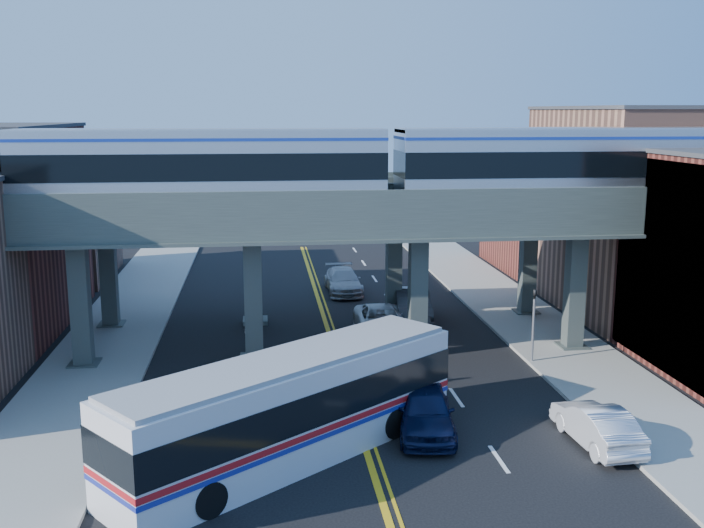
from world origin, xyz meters
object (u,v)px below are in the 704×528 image
(car_lane_b, at_px, (412,305))
(car_parked_curb, at_px, (597,425))
(car_lane_c, at_px, (382,322))
(car_lane_d, at_px, (343,281))
(traffic_signal, at_px, (534,317))
(transit_bus, at_px, (290,409))
(stop_sign, at_px, (355,354))
(transit_train, at_px, (203,166))
(car_lane_a, at_px, (425,410))

(car_lane_b, xyz_separation_m, car_parked_curb, (3.36, -17.62, -0.15))
(car_lane_c, height_order, car_lane_d, car_lane_d)
(traffic_signal, distance_m, transit_bus, 14.97)
(stop_sign, xyz_separation_m, car_lane_b, (4.70, 11.40, -0.85))
(transit_train, bearing_deg, transit_bus, -72.64)
(traffic_signal, xyz_separation_m, car_parked_curb, (-0.84, -9.22, -1.54))
(stop_sign, height_order, car_parked_curb, stop_sign)
(stop_sign, distance_m, car_parked_curb, 10.23)
(traffic_signal, distance_m, car_lane_c, 8.65)
(transit_train, height_order, car_lane_c, transit_train)
(transit_bus, xyz_separation_m, car_lane_c, (5.47, 14.66, -1.03))
(car_lane_d, bearing_deg, stop_sign, -95.42)
(transit_bus, relative_size, car_parked_curb, 2.74)
(car_parked_curb, bearing_deg, car_lane_b, -83.03)
(car_lane_a, height_order, car_lane_d, car_lane_a)
(traffic_signal, distance_m, car_lane_b, 9.50)
(car_lane_b, bearing_deg, car_parked_curb, -74.03)
(car_lane_c, bearing_deg, car_lane_b, 52.85)
(car_parked_curb, bearing_deg, stop_sign, -41.48)
(transit_bus, relative_size, car_lane_d, 2.32)
(traffic_signal, bearing_deg, car_lane_b, 116.55)
(transit_train, relative_size, car_lane_d, 9.53)
(car_lane_d, distance_m, car_parked_curb, 26.05)
(stop_sign, bearing_deg, transit_train, 142.24)
(transit_train, bearing_deg, stop_sign, -37.76)
(transit_train, height_order, car_lane_b, transit_train)
(stop_sign, distance_m, car_lane_a, 4.93)
(traffic_signal, bearing_deg, transit_bus, -142.68)
(transit_bus, relative_size, car_lane_c, 2.24)
(stop_sign, bearing_deg, car_parked_curb, -37.65)
(transit_train, height_order, stop_sign, transit_train)
(car_lane_a, bearing_deg, car_lane_b, 88.48)
(transit_bus, height_order, car_parked_curb, transit_bus)
(stop_sign, xyz_separation_m, car_lane_d, (1.50, 18.99, -0.97))
(car_lane_b, bearing_deg, car_lane_d, 118.05)
(stop_sign, relative_size, transit_bus, 0.21)
(car_lane_b, distance_m, car_lane_c, 3.59)
(car_parked_curb, bearing_deg, transit_train, -41.53)
(transit_train, height_order, car_lane_a, transit_train)
(transit_train, bearing_deg, car_lane_c, 21.91)
(car_lane_d, bearing_deg, car_lane_b, -68.02)
(transit_bus, bearing_deg, stop_sign, 25.36)
(transit_train, distance_m, car_lane_d, 18.27)
(car_lane_a, distance_m, car_lane_d, 23.36)
(car_lane_d, bearing_deg, transit_train, -120.53)
(stop_sign, distance_m, traffic_signal, 9.41)
(traffic_signal, relative_size, car_parked_curb, 0.89)
(stop_sign, distance_m, car_lane_b, 12.36)
(car_lane_b, bearing_deg, transit_train, -144.97)
(car_lane_c, bearing_deg, car_lane_d, 96.56)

